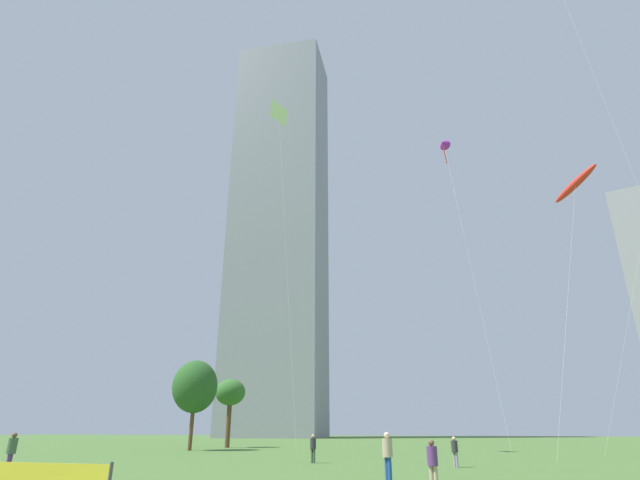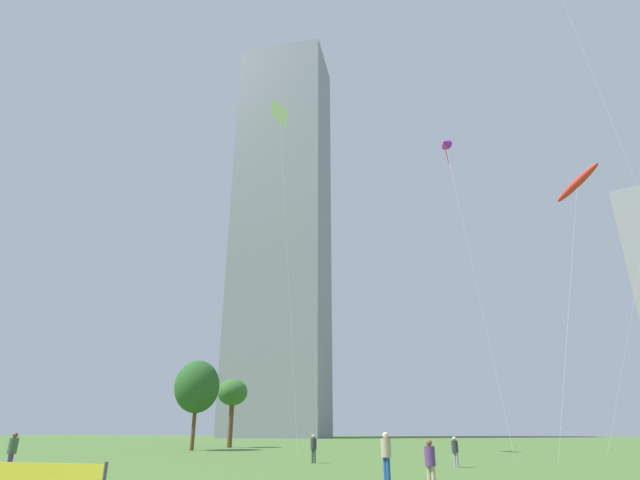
{
  "view_description": "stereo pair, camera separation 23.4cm",
  "coord_description": "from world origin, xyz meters",
  "px_view_note": "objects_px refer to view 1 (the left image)",
  "views": [
    {
      "loc": [
        6.38,
        -13.88,
        1.95
      ],
      "look_at": [
        -1.62,
        13.68,
        13.01
      ],
      "focal_mm": 27.53,
      "sensor_mm": 36.0,
      "label": 1
    },
    {
      "loc": [
        6.6,
        -13.82,
        1.95
      ],
      "look_at": [
        -1.62,
        13.68,
        13.01
      ],
      "focal_mm": 27.53,
      "sensor_mm": 36.0,
      "label": 2
    }
  ],
  "objects_px": {
    "kite_flying_4": "(444,144)",
    "distant_highrise_1": "(280,224)",
    "park_tree_0": "(195,387)",
    "person_standing_0": "(433,461)",
    "person_standing_5": "(455,449)",
    "person_standing_2": "(11,450)",
    "park_tree_1": "(230,393)",
    "person_standing_1": "(388,453)",
    "kite_flying_0": "(279,115)",
    "kite_flying_3": "(575,184)",
    "person_standing_3": "(313,446)"
  },
  "relations": [
    {
      "from": "kite_flying_0",
      "to": "kite_flying_4",
      "type": "height_order",
      "value": "kite_flying_0"
    },
    {
      "from": "person_standing_0",
      "to": "distant_highrise_1",
      "type": "xyz_separation_m",
      "value": [
        -42.1,
        93.14,
        51.55
      ]
    },
    {
      "from": "kite_flying_0",
      "to": "person_standing_2",
      "type": "bearing_deg",
      "value": -102.46
    },
    {
      "from": "kite_flying_4",
      "to": "park_tree_1",
      "type": "height_order",
      "value": "kite_flying_4"
    },
    {
      "from": "kite_flying_0",
      "to": "kite_flying_4",
      "type": "bearing_deg",
      "value": 31.86
    },
    {
      "from": "person_standing_2",
      "to": "kite_flying_3",
      "type": "bearing_deg",
      "value": -79.54
    },
    {
      "from": "kite_flying_0",
      "to": "kite_flying_3",
      "type": "height_order",
      "value": "kite_flying_0"
    },
    {
      "from": "person_standing_1",
      "to": "park_tree_1",
      "type": "xyz_separation_m",
      "value": [
        -22.62,
        31.7,
        4.63
      ]
    },
    {
      "from": "park_tree_0",
      "to": "person_standing_1",
      "type": "bearing_deg",
      "value": -46.45
    },
    {
      "from": "person_standing_1",
      "to": "kite_flying_0",
      "type": "xyz_separation_m",
      "value": [
        -12.56,
        18.38,
        31.09
      ]
    },
    {
      "from": "person_standing_5",
      "to": "distant_highrise_1",
      "type": "xyz_separation_m",
      "value": [
        -42.48,
        81.88,
        51.59
      ]
    },
    {
      "from": "person_standing_5",
      "to": "kite_flying_4",
      "type": "distance_m",
      "value": 36.81
    },
    {
      "from": "kite_flying_4",
      "to": "person_standing_2",
      "type": "bearing_deg",
      "value": -124.23
    },
    {
      "from": "park_tree_0",
      "to": "distant_highrise_1",
      "type": "distance_m",
      "value": 83.17
    },
    {
      "from": "park_tree_1",
      "to": "distant_highrise_1",
      "type": "relative_size",
      "value": 0.07
    },
    {
      "from": "park_tree_0",
      "to": "distant_highrise_1",
      "type": "bearing_deg",
      "value": 104.73
    },
    {
      "from": "person_standing_5",
      "to": "kite_flying_3",
      "type": "bearing_deg",
      "value": 85.36
    },
    {
      "from": "person_standing_2",
      "to": "distant_highrise_1",
      "type": "relative_size",
      "value": 0.02
    },
    {
      "from": "person_standing_0",
      "to": "kite_flying_4",
      "type": "xyz_separation_m",
      "value": [
        1.54,
        31.08,
        30.95
      ]
    },
    {
      "from": "person_standing_2",
      "to": "kite_flying_0",
      "type": "xyz_separation_m",
      "value": [
        4.46,
        20.16,
        31.11
      ]
    },
    {
      "from": "kite_flying_3",
      "to": "kite_flying_4",
      "type": "distance_m",
      "value": 15.44
    },
    {
      "from": "park_tree_1",
      "to": "person_standing_2",
      "type": "bearing_deg",
      "value": -80.5
    },
    {
      "from": "person_standing_0",
      "to": "kite_flying_4",
      "type": "height_order",
      "value": "kite_flying_4"
    },
    {
      "from": "person_standing_0",
      "to": "park_tree_1",
      "type": "height_order",
      "value": "park_tree_1"
    },
    {
      "from": "kite_flying_4",
      "to": "park_tree_0",
      "type": "relative_size",
      "value": 3.89
    },
    {
      "from": "person_standing_0",
      "to": "park_tree_0",
      "type": "xyz_separation_m",
      "value": [
        -24.59,
        26.54,
        4.91
      ]
    },
    {
      "from": "kite_flying_4",
      "to": "distant_highrise_1",
      "type": "height_order",
      "value": "distant_highrise_1"
    },
    {
      "from": "person_standing_0",
      "to": "person_standing_5",
      "type": "relative_size",
      "value": 1.04
    },
    {
      "from": "person_standing_1",
      "to": "kite_flying_4",
      "type": "distance_m",
      "value": 42.03
    },
    {
      "from": "kite_flying_3",
      "to": "park_tree_1",
      "type": "bearing_deg",
      "value": 166.65
    },
    {
      "from": "kite_flying_4",
      "to": "park_tree_0",
      "type": "bearing_deg",
      "value": -170.16
    },
    {
      "from": "distant_highrise_1",
      "to": "person_standing_0",
      "type": "bearing_deg",
      "value": -70.24
    },
    {
      "from": "person_standing_2",
      "to": "park_tree_1",
      "type": "xyz_separation_m",
      "value": [
        -5.6,
        33.49,
        4.65
      ]
    },
    {
      "from": "kite_flying_3",
      "to": "park_tree_0",
      "type": "relative_size",
      "value": 2.83
    },
    {
      "from": "person_standing_2",
      "to": "park_tree_0",
      "type": "bearing_deg",
      "value": -15.24
    },
    {
      "from": "person_standing_5",
      "to": "park_tree_1",
      "type": "height_order",
      "value": "park_tree_1"
    },
    {
      "from": "person_standing_3",
      "to": "park_tree_0",
      "type": "xyz_separation_m",
      "value": [
        -16.55,
        14.06,
        4.9
      ]
    },
    {
      "from": "person_standing_1",
      "to": "person_standing_2",
      "type": "relative_size",
      "value": 1.02
    },
    {
      "from": "person_standing_3",
      "to": "kite_flying_4",
      "type": "distance_m",
      "value": 37.35
    },
    {
      "from": "person_standing_2",
      "to": "person_standing_5",
      "type": "bearing_deg",
      "value": -89.57
    },
    {
      "from": "person_standing_0",
      "to": "kite_flying_0",
      "type": "distance_m",
      "value": 40.38
    },
    {
      "from": "person_standing_3",
      "to": "park_tree_0",
      "type": "bearing_deg",
      "value": 157.58
    },
    {
      "from": "person_standing_2",
      "to": "park_tree_1",
      "type": "height_order",
      "value": "park_tree_1"
    },
    {
      "from": "person_standing_3",
      "to": "person_standing_2",
      "type": "bearing_deg",
      "value": -115.5
    },
    {
      "from": "person_standing_1",
      "to": "kite_flying_0",
      "type": "distance_m",
      "value": 38.24
    },
    {
      "from": "kite_flying_4",
      "to": "park_tree_0",
      "type": "height_order",
      "value": "kite_flying_4"
    },
    {
      "from": "person_standing_0",
      "to": "person_standing_1",
      "type": "distance_m",
      "value": 3.35
    },
    {
      "from": "person_standing_1",
      "to": "kite_flying_3",
      "type": "xyz_separation_m",
      "value": [
        14.47,
        22.9,
        21.44
      ]
    },
    {
      "from": "person_standing_2",
      "to": "park_tree_0",
      "type": "distance_m",
      "value": 26.65
    },
    {
      "from": "kite_flying_0",
      "to": "distant_highrise_1",
      "type": "xyz_separation_m",
      "value": [
        -27.59,
        72.04,
        20.34
      ]
    }
  ]
}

